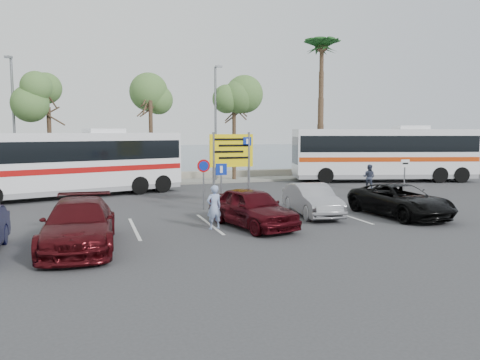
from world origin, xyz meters
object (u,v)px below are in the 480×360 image
object	(u,v)px
car_silver_b	(312,200)
direction_sign	(232,156)
pedestrian_far	(369,177)
car_red	(252,208)
coach_bus_left	(73,165)
street_lamp_left	(13,116)
street_lamp_right	(216,118)
coach_bus_right	(383,156)
pedestrian_near	(214,207)
car_maroon	(79,224)
suv_black	(400,200)

from	to	relation	value
car_silver_b	direction_sign	bearing A→B (deg)	129.78
car_silver_b	pedestrian_far	size ratio (longest dim) A/B	2.62
car_red	coach_bus_left	bearing A→B (deg)	108.25
street_lamp_left	street_lamp_right	xyz separation A→B (m)	(13.00, 0.00, 0.00)
street_lamp_left	direction_sign	distance (m)	15.24
street_lamp_left	pedestrian_far	distance (m)	22.47
coach_bus_right	car_red	bearing A→B (deg)	-139.24
car_silver_b	coach_bus_right	bearing A→B (deg)	50.56
street_lamp_left	pedestrian_near	size ratio (longest dim) A/B	4.85
pedestrian_near	pedestrian_far	distance (m)	14.93
coach_bus_right	car_silver_b	distance (m)	15.87
car_red	pedestrian_far	xyz separation A→B (m)	(10.80, 8.59, 0.04)
direction_sign	car_maroon	distance (m)	9.83
street_lamp_left	coach_bus_right	size ratio (longest dim) A/B	0.60
coach_bus_right	pedestrian_near	bearing A→B (deg)	-142.14
coach_bus_right	pedestrian_far	size ratio (longest dim) A/B	8.36
street_lamp_left	coach_bus_right	distance (m)	25.14
car_maroon	street_lamp_right	bearing A→B (deg)	65.95
street_lamp_right	suv_black	world-z (taller)	street_lamp_right
coach_bus_right	car_maroon	bearing A→B (deg)	-146.07
car_silver_b	pedestrian_far	distance (m)	10.30
car_red	pedestrian_far	distance (m)	13.80
coach_bus_left	pedestrian_near	world-z (taller)	coach_bus_left
street_lamp_right	direction_sign	distance (m)	10.73
car_red	street_lamp_left	bearing A→B (deg)	109.79
coach_bus_right	pedestrian_far	distance (m)	5.63
direction_sign	car_maroon	xyz separation A→B (m)	(-7.00, -6.70, -1.67)
car_red	car_maroon	bearing A→B (deg)	179.39
car_maroon	car_red	bearing A→B (deg)	16.59
car_silver_b	car_red	bearing A→B (deg)	-148.87
coach_bus_right	car_maroon	size ratio (longest dim) A/B	2.54
coach_bus_right	car_silver_b	xyz separation A→B (m)	(-11.31, -11.06, -1.20)
coach_bus_right	pedestrian_far	xyz separation A→B (m)	(-3.81, -4.00, -1.09)
coach_bus_left	street_lamp_right	bearing A→B (deg)	26.46
street_lamp_left	car_red	distance (m)	19.05
suv_black	car_silver_b	bearing A→B (deg)	154.49
car_maroon	car_red	world-z (taller)	car_maroon
street_lamp_left	direction_sign	xyz separation A→B (m)	(11.00, -10.32, -2.17)
coach_bus_left	pedestrian_near	size ratio (longest dim) A/B	7.50
car_maroon	pedestrian_far	xyz separation A→B (m)	(17.00, 10.00, 0.04)
street_lamp_right	car_maroon	xyz separation A→B (m)	(-9.00, -17.02, -3.84)
street_lamp_left	street_lamp_right	distance (m)	13.00
direction_sign	pedestrian_far	xyz separation A→B (m)	(10.00, 3.30, -1.64)
car_red	car_silver_b	world-z (taller)	car_red
pedestrian_far	car_silver_b	bearing A→B (deg)	94.86
coach_bus_left	coach_bus_right	distance (m)	21.38
suv_black	pedestrian_near	size ratio (longest dim) A/B	3.02
direction_sign	car_red	size ratio (longest dim) A/B	0.82
car_red	street_lamp_right	bearing A→B (deg)	66.47
car_red	suv_black	bearing A→B (deg)	-12.00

